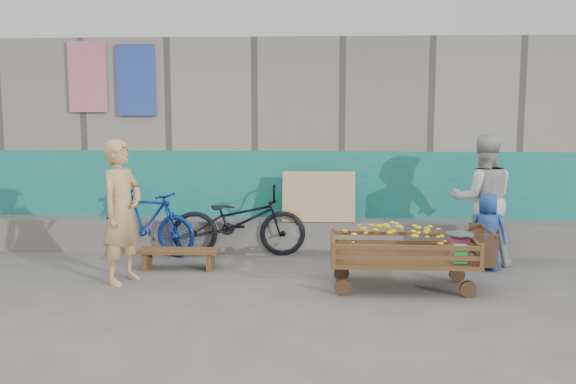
# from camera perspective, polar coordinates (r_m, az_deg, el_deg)

# --- Properties ---
(ground) EXTENTS (80.00, 80.00, 0.00)m
(ground) POSITION_cam_1_polar(r_m,az_deg,el_deg) (6.83, -0.01, -9.71)
(ground) COLOR #585551
(ground) RESTS_ON ground
(building_wall) EXTENTS (12.00, 3.50, 3.00)m
(building_wall) POSITION_cam_1_polar(r_m,az_deg,el_deg) (10.58, 1.21, 4.57)
(building_wall) COLOR gray
(building_wall) RESTS_ON ground
(banana_cart) EXTENTS (1.76, 0.81, 0.75)m
(banana_cart) POSITION_cam_1_polar(r_m,az_deg,el_deg) (7.28, 9.94, -4.59)
(banana_cart) COLOR #4F3417
(banana_cart) RESTS_ON ground
(bench) EXTENTS (1.01, 0.30, 0.25)m
(bench) POSITION_cam_1_polar(r_m,az_deg,el_deg) (8.21, -9.70, -5.50)
(bench) COLOR #4F3417
(bench) RESTS_ON ground
(vendor_man) EXTENTS (0.59, 0.71, 1.66)m
(vendor_man) POSITION_cam_1_polar(r_m,az_deg,el_deg) (7.62, -14.55, -1.72)
(vendor_man) COLOR tan
(vendor_man) RESTS_ON ground
(woman) EXTENTS (0.83, 0.65, 1.69)m
(woman) POSITION_cam_1_polar(r_m,az_deg,el_deg) (8.60, 16.93, -0.66)
(woman) COLOR beige
(woman) RESTS_ON ground
(child) EXTENTS (0.53, 0.40, 0.97)m
(child) POSITION_cam_1_polar(r_m,az_deg,el_deg) (8.38, 17.30, -3.38)
(child) COLOR #204394
(child) RESTS_ON ground
(bicycle_dark) EXTENTS (1.86, 0.77, 0.96)m
(bicycle_dark) POSITION_cam_1_polar(r_m,az_deg,el_deg) (8.78, -4.41, -2.60)
(bicycle_dark) COLOR black
(bicycle_dark) RESTS_ON ground
(bicycle_blue) EXTENTS (1.56, 0.91, 0.90)m
(bicycle_blue) POSITION_cam_1_polar(r_m,az_deg,el_deg) (9.04, -12.42, -2.63)
(bicycle_blue) COLOR navy
(bicycle_blue) RESTS_ON ground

